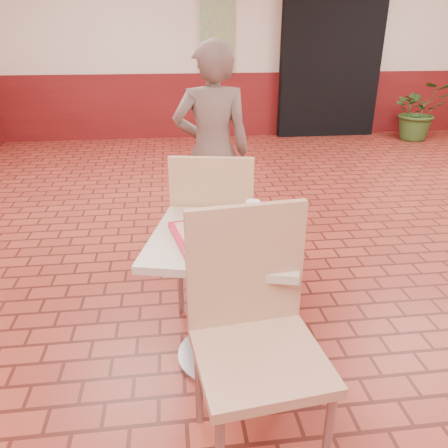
{
  "coord_description": "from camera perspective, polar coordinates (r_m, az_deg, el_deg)",
  "views": [
    {
      "loc": [
        -1.38,
        -2.22,
        1.6
      ],
      "look_at": [
        -1.16,
        -0.38,
        0.78
      ],
      "focal_mm": 35.0,
      "sensor_mm": 36.0,
      "label": 1
    }
  ],
  "objects": [
    {
      "name": "main_table",
      "position": [
        2.17,
        0.0,
        -7.15
      ],
      "size": [
        0.68,
        0.68,
        0.72
      ],
      "rotation": [
        0.0,
        0.0,
        -0.24
      ],
      "color": "#BDAA98",
      "rests_on": "ground"
    },
    {
      "name": "promo_poster",
      "position": [
        7.21,
        -0.91,
        23.85
      ],
      "size": [
        0.5,
        0.03,
        1.2
      ],
      "primitive_type": "cube",
      "color": "gray",
      "rests_on": "wainscot_band"
    },
    {
      "name": "customer",
      "position": [
        3.27,
        -1.52,
        9.33
      ],
      "size": [
        0.57,
        0.38,
        1.56
      ],
      "primitive_type": "imported",
      "rotation": [
        0.0,
        0.0,
        3.13
      ],
      "color": "#705D57",
      "rests_on": "ground"
    },
    {
      "name": "room_shell",
      "position": [
        2.62,
        26.41,
        19.34
      ],
      "size": [
        8.01,
        10.01,
        3.01
      ],
      "color": "maroon",
      "rests_on": "ground"
    },
    {
      "name": "chair_main_front",
      "position": [
        1.72,
        3.92,
        -13.14
      ],
      "size": [
        0.52,
        0.52,
        1.02
      ],
      "rotation": [
        0.0,
        0.0,
        0.11
      ],
      "color": "tan",
      "rests_on": "ground"
    },
    {
      "name": "ring_donut",
      "position": [
        2.12,
        -2.13,
        0.55
      ],
      "size": [
        0.13,
        0.13,
        0.03
      ],
      "primitive_type": "torus",
      "rotation": [
        0.0,
        0.0,
        0.31
      ],
      "color": "#F0A757",
      "rests_on": "serving_tray"
    },
    {
      "name": "paper_cup",
      "position": [
        2.15,
        3.78,
        1.84
      ],
      "size": [
        0.08,
        0.08,
        0.09
      ],
      "rotation": [
        0.0,
        0.0,
        0.31
      ],
      "color": "white",
      "rests_on": "serving_tray"
    },
    {
      "name": "chair_main_back",
      "position": [
        2.6,
        -1.36,
        0.07
      ],
      "size": [
        0.53,
        0.53,
        0.99
      ],
      "rotation": [
        0.0,
        0.0,
        2.96
      ],
      "color": "tan",
      "rests_on": "ground"
    },
    {
      "name": "corridor_doorway",
      "position": [
        7.57,
        13.68,
        19.44
      ],
      "size": [
        1.6,
        0.22,
        2.2
      ],
      "primitive_type": "cube",
      "color": "black",
      "rests_on": "ground"
    },
    {
      "name": "potted_plant",
      "position": [
        7.74,
        24.12,
        13.36
      ],
      "size": [
        0.92,
        0.83,
        0.91
      ],
      "primitive_type": "imported",
      "rotation": [
        0.0,
        0.0,
        -0.16
      ],
      "color": "#335923",
      "rests_on": "ground"
    },
    {
      "name": "wainscot_band",
      "position": [
        2.84,
        22.78,
        -0.94
      ],
      "size": [
        8.0,
        10.0,
        1.0
      ],
      "color": "maroon",
      "rests_on": "ground"
    },
    {
      "name": "serving_tray",
      "position": [
        2.05,
        0.0,
        -1.17
      ],
      "size": [
        0.46,
        0.36,
        0.03
      ],
      "rotation": [
        0.0,
        0.0,
        0.19
      ],
      "color": "red",
      "rests_on": "main_table"
    },
    {
      "name": "long_john_donut",
      "position": [
        2.0,
        1.98,
        -0.76
      ],
      "size": [
        0.15,
        0.1,
        0.04
      ],
      "rotation": [
        0.0,
        0.0,
        -0.32
      ],
      "color": "#E08F41",
      "rests_on": "serving_tray"
    }
  ]
}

